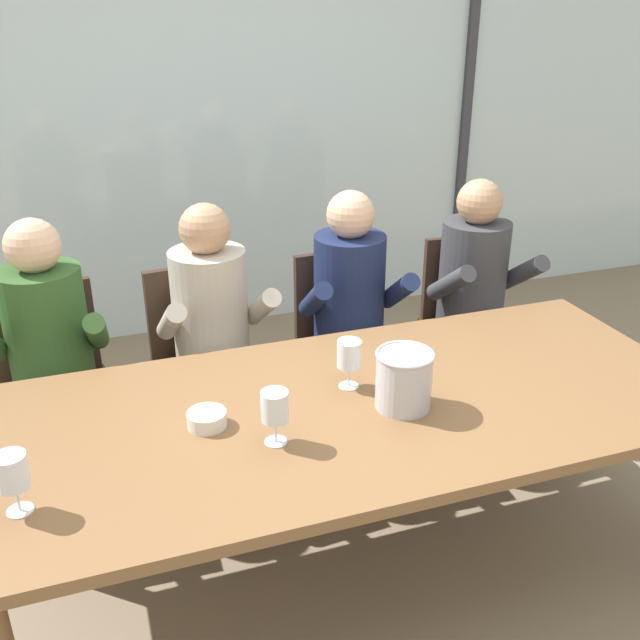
% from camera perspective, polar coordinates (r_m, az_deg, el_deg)
% --- Properties ---
extents(ground, '(14.00, 14.00, 0.00)m').
position_cam_1_polar(ground, '(3.56, -3.47, -8.88)').
color(ground, '#847056').
extents(window_glass_panel, '(7.62, 0.03, 2.60)m').
position_cam_1_polar(window_glass_panel, '(4.37, -9.09, 15.58)').
color(window_glass_panel, silver).
rests_on(window_glass_panel, ground).
extents(window_mullion_right, '(0.06, 0.06, 2.60)m').
position_cam_1_polar(window_mullion_right, '(4.95, 11.67, 16.40)').
color(window_mullion_right, '#38383D').
rests_on(window_mullion_right, ground).
extents(hillside_vineyard, '(13.62, 2.40, 1.77)m').
position_cam_1_polar(hillside_vineyard, '(7.59, -13.63, 15.72)').
color(hillside_vineyard, '#386633').
rests_on(hillside_vineyard, ground).
extents(dining_table, '(2.42, 1.04, 0.73)m').
position_cam_1_polar(dining_table, '(2.40, 2.77, -7.94)').
color(dining_table, brown).
rests_on(dining_table, ground).
extents(chair_near_curtain, '(0.50, 0.50, 0.89)m').
position_cam_1_polar(chair_near_curtain, '(3.14, -20.63, -4.28)').
color(chair_near_curtain, '#332319').
rests_on(chair_near_curtain, ground).
extents(chair_left_of_center, '(0.49, 0.49, 0.89)m').
position_cam_1_polar(chair_left_of_center, '(3.19, -9.40, -2.46)').
color(chair_left_of_center, '#332319').
rests_on(chair_left_of_center, ground).
extents(chair_center, '(0.45, 0.45, 0.89)m').
position_cam_1_polar(chair_center, '(3.32, 2.03, -1.03)').
color(chair_center, '#332319').
rests_on(chair_center, ground).
extents(chair_right_of_center, '(0.48, 0.48, 0.89)m').
position_cam_1_polar(chair_right_of_center, '(3.59, 11.92, 0.49)').
color(chair_right_of_center, '#332319').
rests_on(chair_right_of_center, ground).
extents(person_olive_shirt, '(0.47, 0.62, 1.21)m').
position_cam_1_polar(person_olive_shirt, '(2.95, -21.02, -2.43)').
color(person_olive_shirt, '#2D5123').
rests_on(person_olive_shirt, ground).
extents(person_beige_jumper, '(0.48, 0.62, 1.21)m').
position_cam_1_polar(person_beige_jumper, '(2.98, -8.38, -0.69)').
color(person_beige_jumper, '#B7AD9E').
rests_on(person_beige_jumper, ground).
extents(person_navy_polo, '(0.48, 0.63, 1.21)m').
position_cam_1_polar(person_navy_polo, '(3.14, 2.77, 0.88)').
color(person_navy_polo, '#192347').
rests_on(person_navy_polo, ground).
extents(person_charcoal_jacket, '(0.46, 0.61, 1.21)m').
position_cam_1_polar(person_charcoal_jacket, '(3.41, 12.79, 2.26)').
color(person_charcoal_jacket, '#38383D').
rests_on(person_charcoal_jacket, ground).
extents(ice_bucket_primary, '(0.19, 0.19, 0.20)m').
position_cam_1_polar(ice_bucket_primary, '(2.31, 6.76, -4.73)').
color(ice_bucket_primary, '#B7B7BC').
rests_on(ice_bucket_primary, dining_table).
extents(tasting_bowl, '(0.12, 0.12, 0.05)m').
position_cam_1_polar(tasting_bowl, '(2.26, -9.10, -7.88)').
color(tasting_bowl, silver).
rests_on(tasting_bowl, dining_table).
extents(wine_glass_by_left_taster, '(0.08, 0.08, 0.17)m').
position_cam_1_polar(wine_glass_by_left_taster, '(2.11, -3.66, -7.15)').
color(wine_glass_by_left_taster, silver).
rests_on(wine_glass_by_left_taster, dining_table).
extents(wine_glass_near_bucket, '(0.08, 0.08, 0.17)m').
position_cam_1_polar(wine_glass_near_bucket, '(2.00, -23.54, -11.31)').
color(wine_glass_near_bucket, silver).
rests_on(wine_glass_near_bucket, dining_table).
extents(wine_glass_center_pour, '(0.08, 0.08, 0.17)m').
position_cam_1_polar(wine_glass_center_pour, '(2.40, 2.37, -2.82)').
color(wine_glass_center_pour, silver).
rests_on(wine_glass_center_pour, dining_table).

